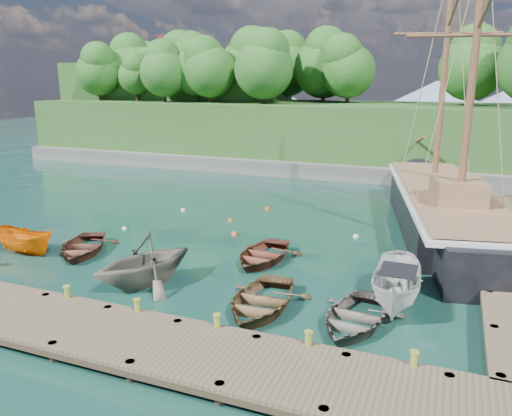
# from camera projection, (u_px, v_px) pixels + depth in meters

# --- Properties ---
(ground) EXTENTS (160.00, 160.00, 0.00)m
(ground) POSITION_uv_depth(u_px,v_px,m) (228.00, 278.00, 21.30)
(ground) COLOR #14352E
(ground) RESTS_ON ground
(dock_near) EXTENTS (20.00, 3.20, 1.10)m
(dock_near) POSITION_uv_depth(u_px,v_px,m) (196.00, 353.00, 14.63)
(dock_near) COLOR brown
(dock_near) RESTS_ON ground
(bollard_0) EXTENTS (0.26, 0.26, 0.45)m
(bollard_0) POSITION_uv_depth(u_px,v_px,m) (69.00, 312.00, 18.15)
(bollard_0) COLOR olive
(bollard_0) RESTS_ON ground
(bollard_1) EXTENTS (0.26, 0.26, 0.45)m
(bollard_1) POSITION_uv_depth(u_px,v_px,m) (139.00, 327.00, 17.07)
(bollard_1) COLOR olive
(bollard_1) RESTS_ON ground
(bollard_2) EXTENTS (0.26, 0.26, 0.45)m
(bollard_2) POSITION_uv_depth(u_px,v_px,m) (218.00, 344.00, 16.00)
(bollard_2) COLOR olive
(bollard_2) RESTS_ON ground
(bollard_3) EXTENTS (0.26, 0.26, 0.45)m
(bollard_3) POSITION_uv_depth(u_px,v_px,m) (308.00, 363.00, 14.92)
(bollard_3) COLOR olive
(bollard_3) RESTS_ON ground
(bollard_4) EXTENTS (0.26, 0.26, 0.45)m
(bollard_4) POSITION_uv_depth(u_px,v_px,m) (412.00, 385.00, 13.85)
(bollard_4) COLOR olive
(bollard_4) RESTS_ON ground
(rowboat_0) EXTENTS (4.38, 4.98, 0.86)m
(rowboat_0) POSITION_uv_depth(u_px,v_px,m) (83.00, 253.00, 24.40)
(rowboat_0) COLOR #583124
(rowboat_0) RESTS_ON ground
(rowboat_1) EXTENTS (5.30, 5.61, 2.33)m
(rowboat_1) POSITION_uv_depth(u_px,v_px,m) (145.00, 284.00, 20.67)
(rowboat_1) COLOR #686155
(rowboat_1) RESTS_ON ground
(rowboat_2) EXTENTS (3.32, 4.55, 0.92)m
(rowboat_2) POSITION_uv_depth(u_px,v_px,m) (260.00, 309.00, 18.42)
(rowboat_2) COLOR brown
(rowboat_2) RESTS_ON ground
(rowboat_3) EXTENTS (3.42, 4.46, 0.86)m
(rowboat_3) POSITION_uv_depth(u_px,v_px,m) (354.00, 325.00, 17.24)
(rowboat_3) COLOR #59534A
(rowboat_3) RESTS_ON ground
(rowboat_4) EXTENTS (3.19, 4.33, 0.87)m
(rowboat_4) POSITION_uv_depth(u_px,v_px,m) (262.00, 261.00, 23.33)
(rowboat_4) COLOR brown
(rowboat_4) RESTS_ON ground
(motorboat_orange) EXTENTS (3.81, 1.73, 1.43)m
(motorboat_orange) POSITION_uv_depth(u_px,v_px,m) (26.00, 253.00, 24.33)
(motorboat_orange) COLOR orange
(motorboat_orange) RESTS_ON ground
(cabin_boat_white) EXTENTS (1.90, 4.71, 1.80)m
(cabin_boat_white) POSITION_uv_depth(u_px,v_px,m) (396.00, 306.00, 18.70)
(cabin_boat_white) COLOR silver
(cabin_boat_white) RESTS_ON ground
(schooner) EXTENTS (8.11, 25.43, 18.46)m
(schooner) POSITION_uv_depth(u_px,v_px,m) (443.00, 213.00, 27.63)
(schooner) COLOR black
(schooner) RESTS_ON ground
(mooring_buoy_0) EXTENTS (0.30, 0.30, 0.30)m
(mooring_buoy_0) POSITION_uv_depth(u_px,v_px,m) (124.00, 229.00, 28.19)
(mooring_buoy_0) COLOR silver
(mooring_buoy_0) RESTS_ON ground
(mooring_buoy_1) EXTENTS (0.36, 0.36, 0.36)m
(mooring_buoy_1) POSITION_uv_depth(u_px,v_px,m) (234.00, 235.00, 27.18)
(mooring_buoy_1) COLOR #F8451A
(mooring_buoy_1) RESTS_ON ground
(mooring_buoy_2) EXTENTS (0.31, 0.31, 0.31)m
(mooring_buoy_2) POSITION_uv_depth(u_px,v_px,m) (285.00, 245.00, 25.60)
(mooring_buoy_2) COLOR red
(mooring_buoy_2) RESTS_ON ground
(mooring_buoy_3) EXTENTS (0.33, 0.33, 0.33)m
(mooring_buoy_3) POSITION_uv_depth(u_px,v_px,m) (356.00, 237.00, 26.73)
(mooring_buoy_3) COLOR silver
(mooring_buoy_3) RESTS_ON ground
(mooring_buoy_4) EXTENTS (0.28, 0.28, 0.28)m
(mooring_buoy_4) POSITION_uv_depth(u_px,v_px,m) (230.00, 221.00, 29.83)
(mooring_buoy_4) COLOR orange
(mooring_buoy_4) RESTS_ON ground
(mooring_buoy_5) EXTENTS (0.33, 0.33, 0.33)m
(mooring_buoy_5) POSITION_uv_depth(u_px,v_px,m) (267.00, 209.00, 32.48)
(mooring_buoy_5) COLOR #F45400
(mooring_buoy_5) RESTS_ON ground
(mooring_buoy_6) EXTENTS (0.30, 0.30, 0.30)m
(mooring_buoy_6) POSITION_uv_depth(u_px,v_px,m) (183.00, 211.00, 32.17)
(mooring_buoy_6) COLOR white
(mooring_buoy_6) RESTS_ON ground
(headland) EXTENTS (51.00, 19.31, 12.90)m
(headland) POSITION_uv_depth(u_px,v_px,m) (241.00, 105.00, 52.73)
(headland) COLOR #474744
(headland) RESTS_ON ground
(distant_ridge) EXTENTS (117.00, 40.00, 10.00)m
(distant_ridge) POSITION_uv_depth(u_px,v_px,m) (431.00, 104.00, 81.62)
(distant_ridge) COLOR #728CA5
(distant_ridge) RESTS_ON ground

